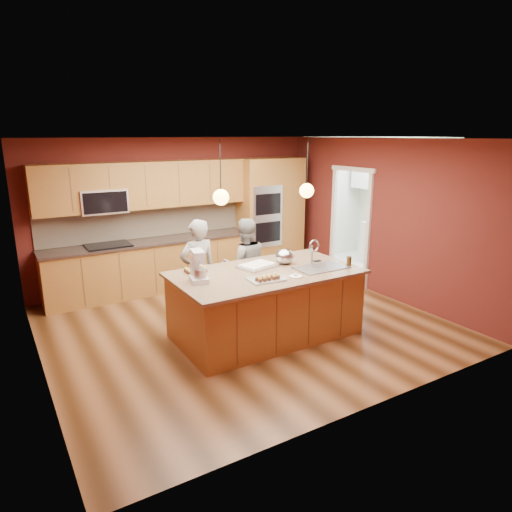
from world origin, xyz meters
TOP-DOWN VIEW (x-y plane):
  - floor at (0.00, 0.00)m, footprint 5.50×5.50m
  - ceiling at (0.00, 0.00)m, footprint 5.50×5.50m
  - wall_back at (0.00, 2.50)m, footprint 5.50×0.00m
  - wall_front at (0.00, -2.50)m, footprint 5.50×0.00m
  - wall_left at (-2.75, 0.00)m, footprint 0.00×5.00m
  - wall_right at (2.75, 0.00)m, footprint 0.00×5.00m
  - cabinet_run at (-0.68, 2.25)m, footprint 3.74×0.64m
  - oven_column at (1.85, 2.19)m, footprint 1.30×0.62m
  - doorway_trim at (2.73, 0.80)m, footprint 0.08×1.11m
  - laundry_room at (4.35, 1.20)m, footprint 2.60×2.70m
  - pendant_left at (-0.57, -0.43)m, footprint 0.20×0.20m
  - pendant_right at (0.75, -0.43)m, footprint 0.20×0.20m
  - island at (0.11, -0.43)m, footprint 2.55×1.42m
  - person_left at (-0.50, 0.54)m, footprint 0.59×0.40m
  - person_right at (0.31, 0.54)m, footprint 0.86×0.74m
  - stand_mixer at (-0.88, -0.36)m, footprint 0.27×0.33m
  - sheet_cake at (0.10, -0.19)m, footprint 0.59×0.49m
  - cooling_rack at (-0.11, -0.75)m, footprint 0.47×0.35m
  - mixing_bowl at (0.53, -0.24)m, footprint 0.27×0.27m
  - plate at (0.30, -0.84)m, footprint 0.17×0.17m
  - tumbler at (1.26, -0.80)m, footprint 0.07×0.07m
  - phone at (1.02, -0.38)m, footprint 0.12×0.08m
  - cupcakes_left at (-0.75, 0.03)m, footprint 0.30×0.22m
  - cupcakes_rack at (-0.11, -0.80)m, footprint 0.34×0.14m
  - cupcakes_right at (0.77, 0.03)m, footprint 0.22×0.15m
  - washer at (4.18, 0.82)m, footprint 0.84×0.85m
  - dryer at (4.20, 1.47)m, footprint 0.66×0.68m

SIDE VIEW (x-z plane):
  - floor at x=0.00m, z-range 0.00..0.00m
  - dryer at x=4.20m, z-range 0.00..0.91m
  - island at x=0.11m, z-range -0.18..1.14m
  - washer at x=4.18m, z-range 0.00..1.05m
  - person_right at x=0.31m, z-range 0.00..1.50m
  - person_left at x=-0.50m, z-range 0.00..1.57m
  - phone at x=1.02m, z-range 0.94..0.95m
  - plate at x=0.30m, z-range 0.94..0.95m
  - cooling_rack at x=-0.11m, z-range 0.94..0.96m
  - sheet_cake at x=0.10m, z-range 0.94..0.98m
  - cupcakes_right at x=0.77m, z-range 0.94..1.00m
  - cupcakes_left at x=-0.75m, z-range 0.94..1.00m
  - cabinet_run at x=-0.68m, z-range -0.17..2.13m
  - cupcakes_rack at x=-0.11m, z-range 0.95..1.02m
  - tumbler at x=1.26m, z-range 0.94..1.07m
  - mixing_bowl at x=0.53m, z-range 0.93..1.16m
  - doorway_trim at x=2.73m, z-range -0.05..2.15m
  - stand_mixer at x=-0.88m, z-range 0.91..1.32m
  - oven_column at x=1.85m, z-range 0.00..2.30m
  - wall_back at x=0.00m, z-range -1.40..4.10m
  - wall_front at x=0.00m, z-range -1.40..4.10m
  - wall_left at x=-2.75m, z-range -1.15..3.85m
  - wall_right at x=2.75m, z-range -1.15..3.85m
  - laundry_room at x=4.35m, z-range 0.60..3.30m
  - pendant_left at x=-0.57m, z-range 1.60..2.40m
  - pendant_right at x=0.75m, z-range 1.60..2.40m
  - ceiling at x=0.00m, z-range 2.70..2.70m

